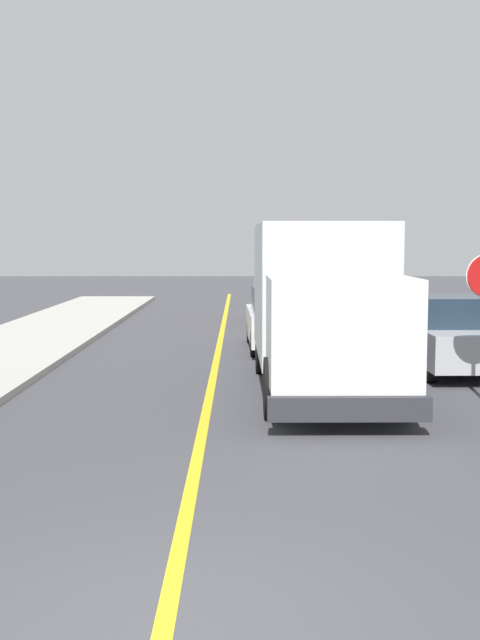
% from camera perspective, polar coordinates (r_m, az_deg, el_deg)
% --- Properties ---
extents(ground_plane, '(120.00, 120.00, 0.00)m').
position_cam_1_polar(ground_plane, '(6.49, -5.62, -20.72)').
color(ground_plane, '#424247').
extents(centre_line_yellow, '(0.16, 56.00, 0.01)m').
position_cam_1_polar(centre_line_yellow, '(16.06, -2.29, -4.71)').
color(centre_line_yellow, gold).
rests_on(centre_line_yellow, ground).
extents(box_truck, '(2.47, 7.20, 3.20)m').
position_cam_1_polar(box_truck, '(15.68, 5.46, 1.51)').
color(box_truck, silver).
rests_on(box_truck, ground).
extents(parked_car_near, '(1.89, 4.44, 1.67)m').
position_cam_1_polar(parked_car_near, '(21.59, 2.73, 0.05)').
color(parked_car_near, silver).
rests_on(parked_car_near, ground).
extents(parked_car_mid, '(2.01, 4.48, 1.67)m').
position_cam_1_polar(parked_car_mid, '(28.85, 3.58, 1.44)').
color(parked_car_mid, maroon).
rests_on(parked_car_mid, ground).
extents(parked_van_across, '(1.87, 4.43, 1.67)m').
position_cam_1_polar(parked_van_across, '(18.43, 14.30, -1.07)').
color(parked_van_across, '#B7B7BC').
rests_on(parked_van_across, ground).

